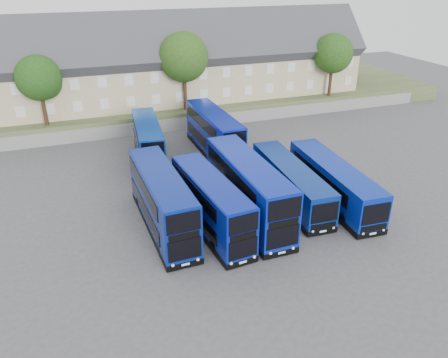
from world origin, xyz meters
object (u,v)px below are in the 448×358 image
coach_east_a (290,184)px  tree_far (343,42)px  tree_mid (185,59)px  tree_east (334,55)px  dd_front_mid (211,205)px  dd_front_left (162,202)px  tree_west (40,79)px

coach_east_a → tree_far: tree_far is taller
coach_east_a → tree_far: size_ratio=1.34×
tree_mid → tree_east: size_ratio=1.12×
dd_front_mid → tree_mid: tree_mid is taller
dd_front_left → dd_front_mid: bearing=-25.6°
tree_west → tree_east: 36.00m
dd_front_mid → tree_east: size_ratio=1.29×
dd_front_left → coach_east_a: 10.99m
tree_mid → tree_east: (20.00, -0.50, -0.68)m
coach_east_a → dd_front_left: bearing=-174.2°
dd_front_mid → tree_west: size_ratio=1.38×
dd_front_left → tree_mid: size_ratio=1.22×
dd_front_left → tree_east: 36.06m
dd_front_left → tree_far: (34.13, 28.95, 5.55)m
dd_front_left → tree_mid: tree_mid is taller
tree_west → tree_east: (36.00, 0.00, 0.34)m
dd_front_mid → tree_east: bearing=38.2°
coach_east_a → tree_mid: 23.01m
tree_west → tree_mid: size_ratio=0.83×
tree_far → coach_east_a: bearing=-129.2°
tree_east → tree_far: 9.23m
coach_east_a → tree_west: (-18.83, 21.38, 5.50)m
tree_far → dd_front_left: bearing=-139.7°
coach_east_a → tree_east: size_ratio=1.43×
dd_front_mid → coach_east_a: bearing=9.7°
tree_east → coach_east_a: bearing=-128.8°
coach_east_a → tree_west: size_ratio=1.52×
dd_front_mid → tree_mid: bearing=73.5°
coach_east_a → tree_mid: tree_mid is taller
dd_front_left → tree_east: (28.13, 21.95, 5.22)m
dd_front_mid → coach_east_a: dd_front_mid is taller
tree_east → tree_far: bearing=49.4°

